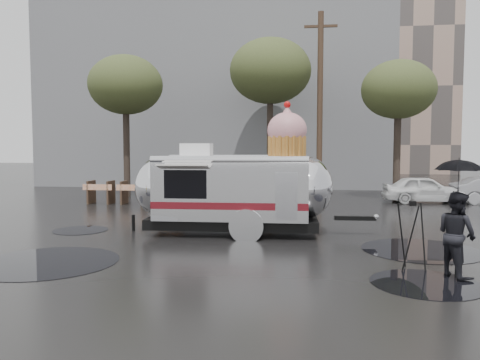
# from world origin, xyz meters

# --- Properties ---
(ground) EXTENTS (120.00, 120.00, 0.00)m
(ground) POSITION_xyz_m (0.00, 0.00, 0.00)
(ground) COLOR black
(ground) RESTS_ON ground
(puddles) EXTENTS (11.52, 6.15, 0.01)m
(puddles) POSITION_xyz_m (0.12, 0.92, 0.01)
(puddles) COLOR black
(puddles) RESTS_ON ground
(grey_building) EXTENTS (22.00, 12.00, 13.00)m
(grey_building) POSITION_xyz_m (-4.00, 24.00, 6.50)
(grey_building) COLOR slate
(grey_building) RESTS_ON ground
(utility_pole) EXTENTS (1.60, 0.28, 9.00)m
(utility_pole) POSITION_xyz_m (2.50, 14.00, 4.62)
(utility_pole) COLOR #473323
(utility_pole) RESTS_ON ground
(tree_left) EXTENTS (3.64, 3.64, 6.95)m
(tree_left) POSITION_xyz_m (-7.00, 13.00, 5.48)
(tree_left) COLOR #382D26
(tree_left) RESTS_ON ground
(tree_mid) EXTENTS (4.20, 4.20, 8.03)m
(tree_mid) POSITION_xyz_m (0.00, 15.00, 6.34)
(tree_mid) COLOR #382D26
(tree_mid) RESTS_ON ground
(tree_right) EXTENTS (3.36, 3.36, 6.42)m
(tree_right) POSITION_xyz_m (6.00, 13.00, 5.06)
(tree_right) COLOR #382D26
(tree_right) RESTS_ON ground
(barricade_row) EXTENTS (4.30, 0.80, 1.00)m
(barricade_row) POSITION_xyz_m (-5.55, 9.96, 0.52)
(barricade_row) COLOR #473323
(barricade_row) RESTS_ON ground
(airstream_trailer) EXTENTS (7.08, 2.77, 3.81)m
(airstream_trailer) POSITION_xyz_m (-0.26, 3.78, 1.34)
(airstream_trailer) COLOR silver
(airstream_trailer) RESTS_ON ground
(person_right) EXTENTS (0.72, 0.89, 1.63)m
(person_right) POSITION_xyz_m (4.48, -0.21, 0.81)
(person_right) COLOR black
(person_right) RESTS_ON ground
(umbrella_black) EXTENTS (1.04, 1.04, 2.26)m
(umbrella_black) POSITION_xyz_m (4.48, -0.21, 1.90)
(umbrella_black) COLOR black
(umbrella_black) RESTS_ON ground
(tripod) EXTENTS (0.55, 0.57, 1.40)m
(tripod) POSITION_xyz_m (3.77, 0.22, 0.81)
(tripod) COLOR black
(tripod) RESTS_ON ground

